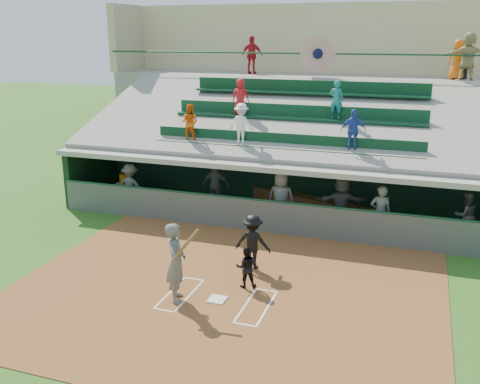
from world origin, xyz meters
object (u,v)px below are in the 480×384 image
(white_table, at_px, (126,193))
(water_cooler, at_px, (125,179))
(home_plate, at_px, (217,299))
(batter_at_plate, at_px, (176,262))
(trash_bin, at_px, (461,69))
(catcher, at_px, (246,267))

(white_table, bearing_deg, water_cooler, 83.08)
(water_cooler, bearing_deg, home_plate, -45.31)
(batter_at_plate, height_order, white_table, batter_at_plate)
(batter_at_plate, relative_size, white_table, 2.54)
(home_plate, xyz_separation_m, water_cooler, (-6.38, 6.45, 0.91))
(batter_at_plate, distance_m, white_table, 8.68)
(white_table, distance_m, trash_bin, 14.72)
(white_table, height_order, water_cooler, water_cooler)
(batter_at_plate, distance_m, trash_bin, 15.73)
(batter_at_plate, height_order, water_cooler, batter_at_plate)
(trash_bin, bearing_deg, water_cooler, -150.43)
(white_table, bearing_deg, catcher, -54.28)
(water_cooler, bearing_deg, trash_bin, 29.57)
(catcher, height_order, white_table, catcher)
(batter_at_plate, xyz_separation_m, trash_bin, (6.73, 13.65, 3.97))
(catcher, distance_m, white_table, 8.77)
(home_plate, xyz_separation_m, trash_bin, (5.78, 13.34, 4.97))
(white_table, bearing_deg, batter_at_plate, -66.59)
(home_plate, xyz_separation_m, catcher, (0.45, 0.93, 0.55))
(home_plate, relative_size, water_cooler, 1.05)
(batter_at_plate, xyz_separation_m, water_cooler, (-5.43, 6.75, -0.09))
(catcher, xyz_separation_m, trash_bin, (5.33, 12.41, 4.42))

